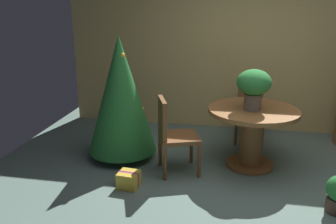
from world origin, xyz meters
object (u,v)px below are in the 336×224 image
flower_vase (254,85)px  gift_box_gold (129,180)px  holiday_tree (121,95)px  wooden_chair_far (250,107)px  round_dining_table (252,128)px  wooden_chair_left (172,132)px

flower_vase → gift_box_gold: size_ratio=1.99×
holiday_tree → wooden_chair_far: bearing=29.3°
flower_vase → round_dining_table: bearing=64.8°
flower_vase → holiday_tree: 1.67m
round_dining_table → wooden_chair_far: 0.91m
flower_vase → gift_box_gold: bearing=-150.1°
flower_vase → holiday_tree: bearing=179.3°
holiday_tree → gift_box_gold: (0.32, -0.79, -0.77)m
round_dining_table → flower_vase: bearing=-115.2°
flower_vase → holiday_tree: holiday_tree is taller
holiday_tree → gift_box_gold: bearing=-68.0°
wooden_chair_far → gift_box_gold: bearing=-128.1°
round_dining_table → wooden_chair_far: wooden_chair_far is taller
wooden_chair_far → holiday_tree: 1.95m
wooden_chair_left → gift_box_gold: (-0.41, -0.47, -0.42)m
round_dining_table → gift_box_gold: round_dining_table is taller
flower_vase → wooden_chair_left: 1.11m
wooden_chair_left → wooden_chair_far: bearing=53.1°
wooden_chair_far → round_dining_table: bearing=-90.0°
flower_vase → wooden_chair_far: size_ratio=0.54×
wooden_chair_left → holiday_tree: holiday_tree is taller
round_dining_table → wooden_chair_far: (0.00, 0.91, -0.01)m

